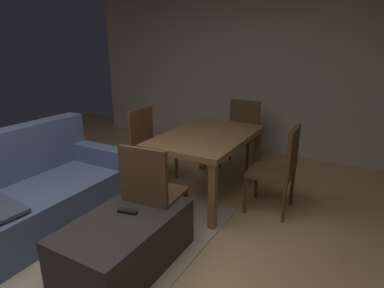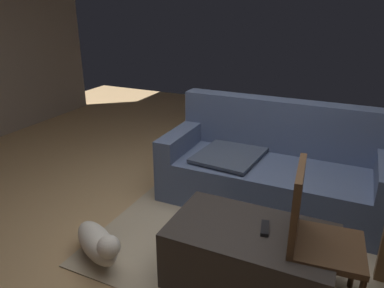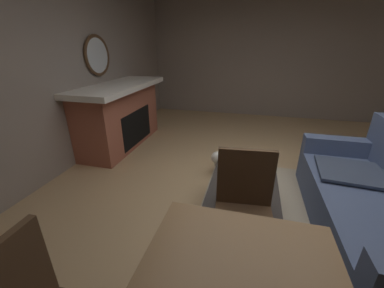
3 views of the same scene
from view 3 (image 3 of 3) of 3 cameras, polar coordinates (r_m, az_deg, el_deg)
floor at (r=2.86m, az=16.38°, el=-13.48°), size 8.97×8.97×0.00m
wall_back_fireplace_side at (r=3.44m, az=-33.86°, el=13.70°), size 7.88×0.12×2.64m
wall_left at (r=6.07m, az=17.39°, el=18.90°), size 0.12×5.86×2.64m
area_rug at (r=2.59m, az=24.66°, el=-19.07°), size 2.60×2.00×0.01m
fireplace at (r=4.22m, az=-16.80°, el=6.70°), size 1.98×0.76×1.06m
round_wall_mirror at (r=4.23m, az=-21.87°, el=19.18°), size 0.62×0.05×0.62m
couch at (r=2.72m, az=38.81°, el=-12.02°), size 2.05×0.90×0.94m
ottoman_coffee_table at (r=2.40m, az=11.88°, el=-14.43°), size 1.07×0.63×0.43m
tv_remote at (r=2.20m, az=13.11°, el=-10.98°), size 0.08×0.17×0.02m
dining_chair_west at (r=1.92m, az=12.47°, el=-13.78°), size 0.48×0.48×0.93m
small_dog at (r=3.34m, az=8.34°, el=-3.61°), size 0.58×0.46×0.30m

